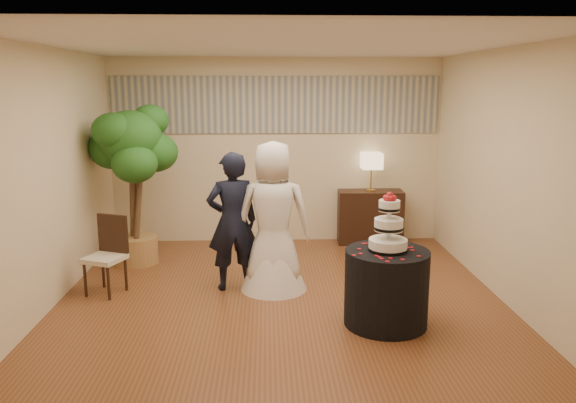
{
  "coord_description": "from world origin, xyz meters",
  "views": [
    {
      "loc": [
        -0.15,
        -6.03,
        2.39
      ],
      "look_at": [
        0.1,
        0.4,
        1.05
      ],
      "focal_mm": 35.0,
      "sensor_mm": 36.0,
      "label": 1
    }
  ],
  "objects_px": {
    "console": "(370,217)",
    "side_chair": "(104,256)",
    "wedding_cake": "(389,222)",
    "ficus_tree": "(133,184)",
    "cake_table": "(386,288)",
    "groom": "(232,221)",
    "bride": "(273,216)",
    "table_lamp": "(371,172)"
  },
  "relations": [
    {
      "from": "groom",
      "to": "table_lamp",
      "type": "bearing_deg",
      "value": -150.03
    },
    {
      "from": "wedding_cake",
      "to": "table_lamp",
      "type": "bearing_deg",
      "value": 82.75
    },
    {
      "from": "console",
      "to": "side_chair",
      "type": "relative_size",
      "value": 1.08
    },
    {
      "from": "bride",
      "to": "console",
      "type": "xyz_separation_m",
      "value": [
        1.51,
        1.97,
        -0.48
      ]
    },
    {
      "from": "bride",
      "to": "side_chair",
      "type": "xyz_separation_m",
      "value": [
        -1.95,
        -0.08,
        -0.43
      ]
    },
    {
      "from": "cake_table",
      "to": "ficus_tree",
      "type": "relative_size",
      "value": 0.39
    },
    {
      "from": "bride",
      "to": "console",
      "type": "distance_m",
      "value": 2.52
    },
    {
      "from": "bride",
      "to": "console",
      "type": "bearing_deg",
      "value": -126.31
    },
    {
      "from": "wedding_cake",
      "to": "cake_table",
      "type": "bearing_deg",
      "value": 0.0
    },
    {
      "from": "cake_table",
      "to": "side_chair",
      "type": "relative_size",
      "value": 0.93
    },
    {
      "from": "bride",
      "to": "cake_table",
      "type": "xyz_separation_m",
      "value": [
        1.12,
        -1.06,
        -0.5
      ]
    },
    {
      "from": "wedding_cake",
      "to": "side_chair",
      "type": "xyz_separation_m",
      "value": [
        -3.08,
        0.97,
        -0.62
      ]
    },
    {
      "from": "groom",
      "to": "bride",
      "type": "relative_size",
      "value": 0.93
    },
    {
      "from": "groom",
      "to": "cake_table",
      "type": "relative_size",
      "value": 1.95
    },
    {
      "from": "ficus_tree",
      "to": "side_chair",
      "type": "bearing_deg",
      "value": -94.59
    },
    {
      "from": "ficus_tree",
      "to": "side_chair",
      "type": "relative_size",
      "value": 2.41
    },
    {
      "from": "console",
      "to": "ficus_tree",
      "type": "xyz_separation_m",
      "value": [
        -3.37,
        -0.9,
        0.69
      ]
    },
    {
      "from": "groom",
      "to": "bride",
      "type": "xyz_separation_m",
      "value": [
        0.48,
        -0.04,
        0.07
      ]
    },
    {
      "from": "wedding_cake",
      "to": "table_lamp",
      "type": "distance_m",
      "value": 3.05
    },
    {
      "from": "bride",
      "to": "groom",
      "type": "bearing_deg",
      "value": -3.67
    },
    {
      "from": "ficus_tree",
      "to": "cake_table",
      "type": "bearing_deg",
      "value": -35.39
    },
    {
      "from": "cake_table",
      "to": "side_chair",
      "type": "bearing_deg",
      "value": 162.48
    },
    {
      "from": "cake_table",
      "to": "table_lamp",
      "type": "xyz_separation_m",
      "value": [
        0.38,
        3.02,
        0.72
      ]
    },
    {
      "from": "bride",
      "to": "ficus_tree",
      "type": "height_order",
      "value": "ficus_tree"
    },
    {
      "from": "cake_table",
      "to": "side_chair",
      "type": "height_order",
      "value": "side_chair"
    },
    {
      "from": "groom",
      "to": "console",
      "type": "height_order",
      "value": "groom"
    },
    {
      "from": "groom",
      "to": "cake_table",
      "type": "xyz_separation_m",
      "value": [
        1.6,
        -1.1,
        -0.43
      ]
    },
    {
      "from": "wedding_cake",
      "to": "side_chair",
      "type": "relative_size",
      "value": 0.66
    },
    {
      "from": "groom",
      "to": "table_lamp",
      "type": "relative_size",
      "value": 2.83
    },
    {
      "from": "wedding_cake",
      "to": "ficus_tree",
      "type": "bearing_deg",
      "value": 144.61
    },
    {
      "from": "table_lamp",
      "to": "side_chair",
      "type": "relative_size",
      "value": 0.64
    },
    {
      "from": "cake_table",
      "to": "console",
      "type": "relative_size",
      "value": 0.86
    },
    {
      "from": "console",
      "to": "wedding_cake",
      "type": "bearing_deg",
      "value": -94.99
    },
    {
      "from": "groom",
      "to": "ficus_tree",
      "type": "relative_size",
      "value": 0.75
    },
    {
      "from": "table_lamp",
      "to": "groom",
      "type": "bearing_deg",
      "value": -135.91
    },
    {
      "from": "side_chair",
      "to": "ficus_tree",
      "type": "bearing_deg",
      "value": 107.47
    },
    {
      "from": "side_chair",
      "to": "groom",
      "type": "bearing_deg",
      "value": 26.88
    },
    {
      "from": "console",
      "to": "table_lamp",
      "type": "relative_size",
      "value": 1.68
    },
    {
      "from": "cake_table",
      "to": "wedding_cake",
      "type": "height_order",
      "value": "wedding_cake"
    },
    {
      "from": "side_chair",
      "to": "table_lamp",
      "type": "bearing_deg",
      "value": 52.69
    },
    {
      "from": "console",
      "to": "table_lamp",
      "type": "bearing_deg",
      "value": 0.0
    },
    {
      "from": "groom",
      "to": "console",
      "type": "bearing_deg",
      "value": -150.03
    }
  ]
}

